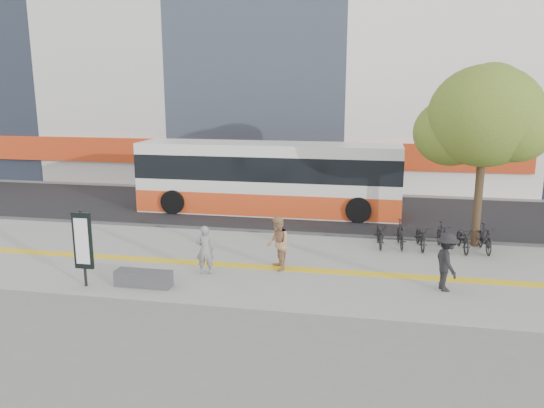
% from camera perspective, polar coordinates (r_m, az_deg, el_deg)
% --- Properties ---
extents(ground, '(120.00, 120.00, 0.00)m').
position_cam_1_polar(ground, '(15.69, -3.02, -8.20)').
color(ground, slate).
rests_on(ground, ground).
extents(sidewalk, '(40.00, 7.00, 0.08)m').
position_cam_1_polar(sidewalk, '(17.05, -1.79, -6.34)').
color(sidewalk, gray).
rests_on(sidewalk, ground).
extents(tactile_strip, '(40.00, 0.45, 0.01)m').
position_cam_1_polar(tactile_strip, '(16.58, -2.18, -6.73)').
color(tactile_strip, gold).
rests_on(tactile_strip, sidewalk).
extents(street, '(40.00, 8.00, 0.06)m').
position_cam_1_polar(street, '(24.15, 2.15, -0.72)').
color(street, black).
rests_on(street, ground).
extents(curb, '(40.00, 0.25, 0.14)m').
position_cam_1_polar(curb, '(20.32, 0.40, -3.13)').
color(curb, '#353538').
rests_on(curb, ground).
extents(bench, '(1.60, 0.45, 0.45)m').
position_cam_1_polar(bench, '(15.36, -13.68, -7.82)').
color(bench, '#353538').
rests_on(bench, sidewalk).
extents(signboard, '(0.55, 0.10, 2.20)m').
position_cam_1_polar(signboard, '(15.51, -19.75, -3.88)').
color(signboard, black).
rests_on(signboard, sidewalk).
extents(street_tree, '(4.40, 3.80, 6.31)m').
position_cam_1_polar(street_tree, '(19.42, 21.88, 8.57)').
color(street_tree, '#332517').
rests_on(street_tree, sidewalk).
extents(bus, '(11.59, 2.75, 3.08)m').
position_cam_1_polar(bus, '(23.54, -0.41, 2.63)').
color(bus, silver).
rests_on(bus, street).
extents(bicycle_row, '(4.12, 1.66, 0.94)m').
position_cam_1_polar(bicycle_row, '(19.02, 16.73, -3.34)').
color(bicycle_row, black).
rests_on(bicycle_row, sidewalk).
extents(seated_woman, '(0.61, 0.47, 1.48)m').
position_cam_1_polar(seated_woman, '(15.87, -7.24, -4.92)').
color(seated_woman, black).
rests_on(seated_woman, sidewalk).
extents(pedestrian_tan, '(0.89, 0.98, 1.66)m').
position_cam_1_polar(pedestrian_tan, '(16.06, 0.62, -4.28)').
color(pedestrian_tan, '#A97E57').
rests_on(pedestrian_tan, sidewalk).
extents(pedestrian_dark, '(0.85, 1.17, 1.63)m').
position_cam_1_polar(pedestrian_dark, '(15.22, 18.33, -5.95)').
color(pedestrian_dark, black).
rests_on(pedestrian_dark, sidewalk).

